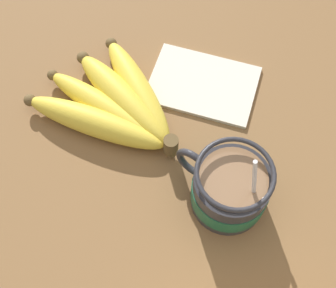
{
  "coord_description": "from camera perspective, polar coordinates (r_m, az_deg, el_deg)",
  "views": [
    {
      "loc": [
        -15.68,
        20.87,
        60.85
      ],
      "look_at": [
        0.82,
        -1.69,
        6.97
      ],
      "focal_mm": 50.0,
      "sensor_mm": 36.0,
      "label": 1
    }
  ],
  "objects": [
    {
      "name": "banana_bunch",
      "position": [
        0.67,
        -6.45,
        4.8
      ],
      "size": [
        22.95,
        18.35,
        4.34
      ],
      "color": "brown",
      "rests_on": "table"
    },
    {
      "name": "napkin",
      "position": [
        0.7,
        4.26,
        7.27
      ],
      "size": [
        18.26,
        15.35,
        0.6
      ],
      "color": "beige",
      "rests_on": "table"
    },
    {
      "name": "table",
      "position": [
        0.65,
        -0.3,
        -3.68
      ],
      "size": [
        116.7,
        116.7,
        3.0
      ],
      "color": "brown",
      "rests_on": "ground"
    },
    {
      "name": "coffee_mug",
      "position": [
        0.59,
        7.49,
        -5.47
      ],
      "size": [
        13.0,
        9.69,
        14.08
      ],
      "color": "#28282D",
      "rests_on": "table"
    }
  ]
}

